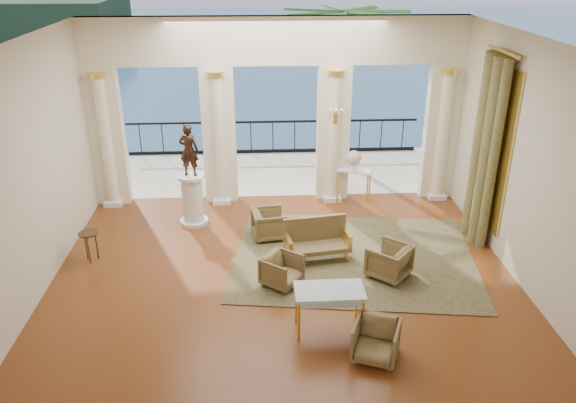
{
  "coord_description": "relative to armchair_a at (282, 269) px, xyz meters",
  "views": [
    {
      "loc": [
        -0.42,
        -9.38,
        5.88
      ],
      "look_at": [
        0.11,
        0.6,
        1.36
      ],
      "focal_mm": 35.0,
      "sensor_mm": 36.0,
      "label": 1
    }
  ],
  "objects": [
    {
      "name": "console_table",
      "position": [
        1.95,
        3.78,
        0.38
      ],
      "size": [
        0.98,
        0.67,
        0.86
      ],
      "rotation": [
        0.0,
        0.0,
        -0.39
      ],
      "color": "silver",
      "rests_on": "ground"
    },
    {
      "name": "room_walls",
      "position": [
        0.05,
        -0.89,
        2.55
      ],
      "size": [
        9.0,
        9.0,
        9.0
      ],
      "color": "beige",
      "rests_on": "ground"
    },
    {
      "name": "armchair_d",
      "position": [
        -0.2,
        1.94,
        0.02
      ],
      "size": [
        0.75,
        0.79,
        0.71
      ],
      "primitive_type": "imported",
      "rotation": [
        0.0,
        0.0,
        1.73
      ],
      "color": "#493A1C",
      "rests_on": "ground"
    },
    {
      "name": "armchair_a",
      "position": [
        0.0,
        0.0,
        0.0
      ],
      "size": [
        0.88,
        0.88,
        0.67
      ],
      "primitive_type": "imported",
      "rotation": [
        0.0,
        0.0,
        0.92
      ],
      "color": "#493A1C",
      "rests_on": "ground"
    },
    {
      "name": "arcade",
      "position": [
        0.05,
        4.05,
        2.25
      ],
      "size": [
        9.0,
        0.56,
        4.5
      ],
      "color": "white",
      "rests_on": "ground"
    },
    {
      "name": "pedestal",
      "position": [
        -1.95,
        2.75,
        0.25
      ],
      "size": [
        0.66,
        0.66,
        1.2
      ],
      "color": "silver",
      "rests_on": "ground"
    },
    {
      "name": "game_table",
      "position": [
        0.72,
        -1.43,
        0.37
      ],
      "size": [
        1.16,
        0.64,
        0.79
      ],
      "rotation": [
        0.0,
        0.0,
        0.01
      ],
      "color": "#A3C4CF",
      "rests_on": "ground"
    },
    {
      "name": "curtain",
      "position": [
        4.33,
        1.73,
        1.69
      ],
      "size": [
        0.33,
        1.4,
        4.09
      ],
      "color": "#4B4926",
      "rests_on": "ground"
    },
    {
      "name": "terrace",
      "position": [
        0.05,
        6.03,
        -0.38
      ],
      "size": [
        10.0,
        3.6,
        0.1
      ],
      "primitive_type": "cube",
      "color": "#BBB299",
      "rests_on": "ground"
    },
    {
      "name": "rug",
      "position": [
        1.55,
        0.95,
        -0.32
      ],
      "size": [
        5.37,
        4.43,
        0.02
      ],
      "primitive_type": "cube",
      "rotation": [
        0.0,
        0.0,
        -0.13
      ],
      "color": "#313719",
      "rests_on": "ground"
    },
    {
      "name": "urn",
      "position": [
        1.95,
        3.78,
        0.81
      ],
      "size": [
        0.37,
        0.37,
        0.49
      ],
      "color": "white",
      "rests_on": "console_table"
    },
    {
      "name": "floor",
      "position": [
        0.05,
        0.23,
        -0.33
      ],
      "size": [
        9.0,
        9.0,
        0.0
      ],
      "primitive_type": "plane",
      "color": "#4B1E0C",
      "rests_on": "ground"
    },
    {
      "name": "armchair_b",
      "position": [
        1.37,
        -2.18,
        0.02
      ],
      "size": [
        0.86,
        0.84,
        0.7
      ],
      "primitive_type": "imported",
      "rotation": [
        0.0,
        0.0,
        -0.37
      ],
      "color": "#493A1C",
      "rests_on": "ground"
    },
    {
      "name": "palm_tree",
      "position": [
        2.05,
        6.83,
        3.76
      ],
      "size": [
        2.0,
        2.0,
        4.5
      ],
      "color": "#4C3823",
      "rests_on": "terrace"
    },
    {
      "name": "armchair_c",
      "position": [
        2.09,
        0.19,
        0.04
      ],
      "size": [
        0.98,
        0.98,
        0.74
      ],
      "primitive_type": "imported",
      "rotation": [
        0.0,
        0.0,
        -2.29
      ],
      "color": "#493A1C",
      "rests_on": "ground"
    },
    {
      "name": "sea",
      "position": [
        0.05,
        60.23,
        -6.33
      ],
      "size": [
        160.0,
        160.0,
        0.0
      ],
      "primitive_type": "plane",
      "color": "navy",
      "rests_on": "ground"
    },
    {
      "name": "statue",
      "position": [
        -1.95,
        2.75,
        1.46
      ],
      "size": [
        0.48,
        0.36,
        1.19
      ],
      "primitive_type": "imported",
      "rotation": [
        0.0,
        0.0,
        2.95
      ],
      "color": "#301E15",
      "rests_on": "pedestal"
    },
    {
      "name": "settee",
      "position": [
        0.75,
        0.97,
        0.1
      ],
      "size": [
        1.39,
        0.77,
        0.88
      ],
      "rotation": [
        0.0,
        0.0,
        0.16
      ],
      "color": "#493A1C",
      "rests_on": "ground"
    },
    {
      "name": "wall_sconce",
      "position": [
        1.45,
        3.74,
        1.89
      ],
      "size": [
        0.3,
        0.11,
        0.33
      ],
      "color": "#EAC44D",
      "rests_on": "arcade"
    },
    {
      "name": "balustrade",
      "position": [
        0.05,
        7.63,
        0.08
      ],
      "size": [
        9.0,
        0.06,
        1.03
      ],
      "color": "black",
      "rests_on": "terrace"
    },
    {
      "name": "headland",
      "position": [
        -29.95,
        70.23,
        -3.33
      ],
      "size": [
        22.0,
        18.0,
        6.0
      ],
      "primitive_type": "cube",
      "color": "black",
      "rests_on": "sea"
    },
    {
      "name": "window_frame",
      "position": [
        4.52,
        1.73,
        1.77
      ],
      "size": [
        0.04,
        1.6,
        3.4
      ],
      "primitive_type": "cube",
      "color": "#EAC44D",
      "rests_on": "room_walls"
    },
    {
      "name": "side_table",
      "position": [
        -3.88,
        1.11,
        0.22
      ],
      "size": [
        0.4,
        0.4,
        0.64
      ],
      "color": "black",
      "rests_on": "ground"
    }
  ]
}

